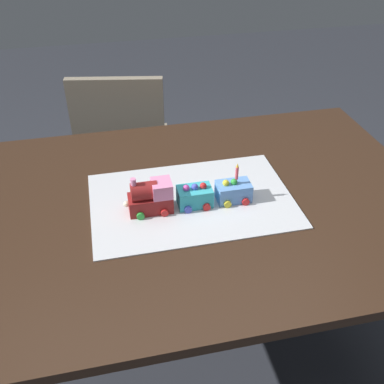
# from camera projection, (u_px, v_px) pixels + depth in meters

# --- Properties ---
(ground_plane) EXTENTS (8.00, 8.00, 0.00)m
(ground_plane) POSITION_uv_depth(u_px,v_px,m) (203.00, 348.00, 1.79)
(ground_plane) COLOR #2D3038
(dining_table) EXTENTS (1.40, 1.00, 0.74)m
(dining_table) POSITION_uv_depth(u_px,v_px,m) (205.00, 226.00, 1.42)
(dining_table) COLOR #382316
(dining_table) RESTS_ON ground
(chair) EXTENTS (0.47, 0.47, 0.86)m
(chair) POSITION_uv_depth(u_px,v_px,m) (124.00, 147.00, 2.14)
(chair) COLOR gray
(chair) RESTS_ON ground
(cake_board) EXTENTS (0.60, 0.40, 0.00)m
(cake_board) POSITION_uv_depth(u_px,v_px,m) (192.00, 201.00, 1.35)
(cake_board) COLOR silver
(cake_board) RESTS_ON dining_table
(cake_locomotive) EXTENTS (0.14, 0.08, 0.12)m
(cake_locomotive) POSITION_uv_depth(u_px,v_px,m) (151.00, 197.00, 1.28)
(cake_locomotive) COLOR maroon
(cake_locomotive) RESTS_ON cake_board
(cake_car_hopper_turquoise) EXTENTS (0.10, 0.08, 0.07)m
(cake_car_hopper_turquoise) POSITION_uv_depth(u_px,v_px,m) (195.00, 196.00, 1.31)
(cake_car_hopper_turquoise) COLOR #38B7C6
(cake_car_hopper_turquoise) RESTS_ON cake_board
(cake_car_tanker_sky_blue) EXTENTS (0.10, 0.08, 0.07)m
(cake_car_tanker_sky_blue) POSITION_uv_depth(u_px,v_px,m) (233.00, 191.00, 1.33)
(cake_car_tanker_sky_blue) COLOR #669EEA
(cake_car_tanker_sky_blue) RESTS_ON cake_board
(birthday_candle) EXTENTS (0.01, 0.01, 0.05)m
(birthday_candle) POSITION_uv_depth(u_px,v_px,m) (237.00, 172.00, 1.29)
(birthday_candle) COLOR #F24C59
(birthday_candle) RESTS_ON cake_car_tanker_sky_blue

